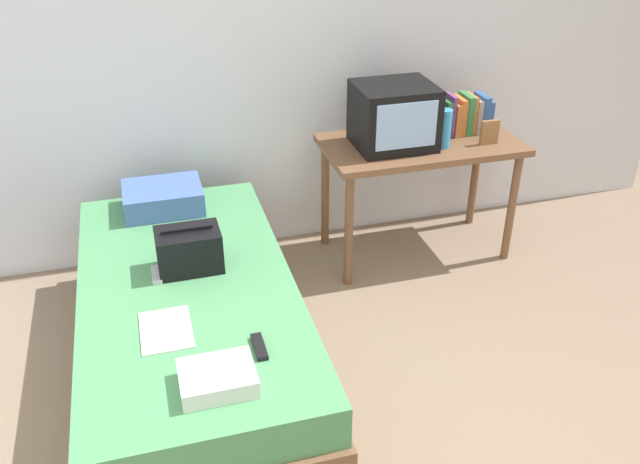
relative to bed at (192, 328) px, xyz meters
The scene contains 14 objects.
ground_plane 1.19m from the bed, 43.35° to the right, with size 8.00×8.00×0.00m, color #84705B.
wall_back 1.80m from the bed, 54.81° to the left, with size 5.20×0.10×2.60m, color silver.
bed is the anchor object (origin of this frame).
desk 1.71m from the bed, 27.22° to the left, with size 1.16×0.60×0.75m.
tv 1.64m from the bed, 30.37° to the left, with size 0.44×0.39×0.36m.
water_bottle 1.80m from the bed, 22.76° to the left, with size 0.08×0.08×0.22m, color #3399DB.
book_row 2.06m from the bed, 24.98° to the left, with size 0.31×0.16×0.25m.
picture_frame 2.02m from the bed, 18.71° to the left, with size 0.11×0.02×0.14m, color olive.
pillow 0.84m from the bed, 92.75° to the left, with size 0.42×0.33×0.13m, color #4766AD.
handbag 0.39m from the bed, 74.20° to the left, with size 0.30×0.20×0.22m.
magazine 0.44m from the bed, 109.94° to the right, with size 0.21×0.29×0.01m, color white.
remote_dark 0.66m from the bed, 67.29° to the right, with size 0.04×0.16×0.02m, color black.
remote_silver 0.32m from the bed, 144.11° to the left, with size 0.04×0.14×0.02m, color #B7B7BC.
folded_towel 0.78m from the bed, 86.78° to the right, with size 0.28×0.22×0.08m, color white.
Camera 1 is at (-0.96, -1.84, 2.27)m, focal length 37.91 mm.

